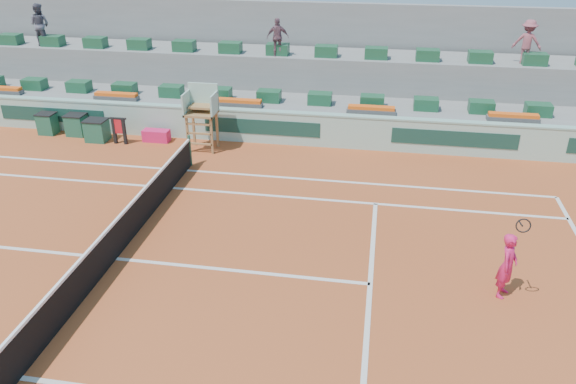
# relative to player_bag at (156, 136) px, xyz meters

# --- Properties ---
(ground) EXTENTS (90.00, 90.00, 0.00)m
(ground) POSITION_rel_player_bag_xyz_m (2.02, -7.90, -0.22)
(ground) COLOR #9B421E
(ground) RESTS_ON ground
(seating_tier_lower) EXTENTS (36.00, 4.00, 1.20)m
(seating_tier_lower) POSITION_rel_player_bag_xyz_m (2.02, 2.80, 0.38)
(seating_tier_lower) COLOR gray
(seating_tier_lower) RESTS_ON ground
(seating_tier_upper) EXTENTS (36.00, 2.40, 2.60)m
(seating_tier_upper) POSITION_rel_player_bag_xyz_m (2.02, 4.40, 1.08)
(seating_tier_upper) COLOR gray
(seating_tier_upper) RESTS_ON ground
(stadium_back_wall) EXTENTS (36.00, 0.40, 4.40)m
(stadium_back_wall) POSITION_rel_player_bag_xyz_m (2.02, 6.00, 1.98)
(stadium_back_wall) COLOR gray
(stadium_back_wall) RESTS_ON ground
(player_bag) EXTENTS (1.00, 0.45, 0.45)m
(player_bag) POSITION_rel_player_bag_xyz_m (0.00, 0.00, 0.00)
(player_bag) COLOR #DB1C5A
(player_bag) RESTS_ON ground
(spectator_left) EXTENTS (0.89, 0.71, 1.78)m
(spectator_left) POSITION_rel_player_bag_xyz_m (-6.44, 3.80, 3.27)
(spectator_left) COLOR #4D4C59
(spectator_left) RESTS_ON seating_tier_upper
(spectator_mid) EXTENTS (0.94, 0.53, 1.50)m
(spectator_mid) POSITION_rel_player_bag_xyz_m (4.07, 3.56, 3.13)
(spectator_mid) COLOR #714B57
(spectator_mid) RESTS_ON seating_tier_upper
(spectator_right) EXTENTS (1.19, 0.88, 1.64)m
(spectator_right) POSITION_rel_player_bag_xyz_m (13.69, 3.99, 3.20)
(spectator_right) COLOR #8E4751
(spectator_right) RESTS_ON seating_tier_upper
(court_lines) EXTENTS (23.89, 11.09, 0.01)m
(court_lines) POSITION_rel_player_bag_xyz_m (2.02, -7.90, -0.22)
(court_lines) COLOR silver
(court_lines) RESTS_ON ground
(tennis_net) EXTENTS (0.10, 11.97, 1.10)m
(tennis_net) POSITION_rel_player_bag_xyz_m (2.02, -7.90, 0.30)
(tennis_net) COLOR black
(tennis_net) RESTS_ON ground
(advertising_hoarding) EXTENTS (36.00, 0.34, 1.26)m
(advertising_hoarding) POSITION_rel_player_bag_xyz_m (2.05, 0.60, 0.41)
(advertising_hoarding) COLOR #98BFAF
(advertising_hoarding) RESTS_ON ground
(umpire_chair) EXTENTS (1.10, 0.90, 2.40)m
(umpire_chair) POSITION_rel_player_bag_xyz_m (2.02, -0.40, 1.32)
(umpire_chair) COLOR olive
(umpire_chair) RESTS_ON ground
(seat_row_lower) EXTENTS (32.90, 0.60, 0.44)m
(seat_row_lower) POSITION_rel_player_bag_xyz_m (2.02, 1.90, 1.20)
(seat_row_lower) COLOR #194D2E
(seat_row_lower) RESTS_ON seating_tier_lower
(seat_row_upper) EXTENTS (32.90, 0.60, 0.44)m
(seat_row_upper) POSITION_rel_player_bag_xyz_m (2.02, 3.80, 2.60)
(seat_row_upper) COLOR #194D2E
(seat_row_upper) RESTS_ON seating_tier_upper
(flower_planters) EXTENTS (26.80, 0.36, 0.28)m
(flower_planters) POSITION_rel_player_bag_xyz_m (0.52, 1.10, 1.11)
(flower_planters) COLOR #4A4A4A
(flower_planters) RESTS_ON seating_tier_lower
(drink_cooler_a) EXTENTS (0.82, 0.71, 0.84)m
(drink_cooler_a) POSITION_rel_player_bag_xyz_m (-2.23, -0.33, 0.20)
(drink_cooler_a) COLOR #1B513B
(drink_cooler_a) RESTS_ON ground
(drink_cooler_b) EXTENTS (0.76, 0.65, 0.84)m
(drink_cooler_b) POSITION_rel_player_bag_xyz_m (-3.30, 0.11, 0.20)
(drink_cooler_b) COLOR #1B513B
(drink_cooler_b) RESTS_ON ground
(drink_cooler_c) EXTENTS (0.68, 0.59, 0.84)m
(drink_cooler_c) POSITION_rel_player_bag_xyz_m (-4.50, 0.05, 0.20)
(drink_cooler_c) COLOR #1B513B
(drink_cooler_c) RESTS_ON ground
(towel_rack) EXTENTS (0.65, 0.11, 1.03)m
(towel_rack) POSITION_rel_player_bag_xyz_m (-1.24, -0.48, 0.38)
(towel_rack) COLOR black
(towel_rack) RESTS_ON ground
(tennis_player) EXTENTS (0.59, 0.90, 2.28)m
(tennis_player) POSITION_rel_player_bag_xyz_m (11.42, -7.78, 0.58)
(tennis_player) COLOR #DB1C5A
(tennis_player) RESTS_ON ground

